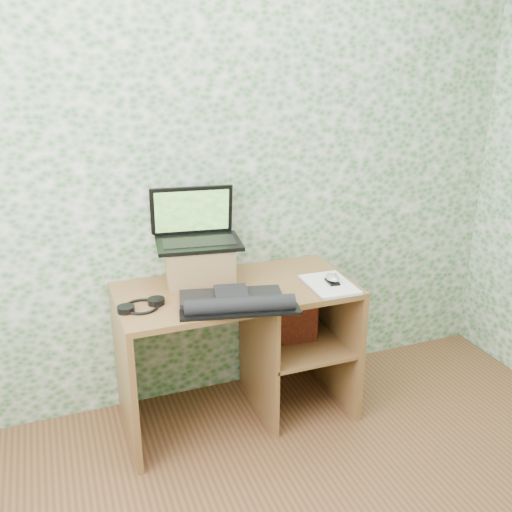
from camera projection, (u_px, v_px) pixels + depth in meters
name	position (u px, v px, depth m)	size (l,w,h in m)	color
wall_back	(216.00, 169.00, 2.97)	(3.50, 3.50, 0.00)	silver
desk	(249.00, 330.00, 3.03)	(1.20, 0.60, 0.75)	brown
riser	(199.00, 264.00, 2.93)	(0.33, 0.28, 0.20)	#8D5F3F
laptop	(196.00, 230.00, 2.91)	(0.46, 0.35, 0.28)	black
keyboard	(235.00, 301.00, 2.67)	(0.57, 0.39, 0.08)	black
headphones	(141.00, 306.00, 2.66)	(0.23, 0.20, 0.03)	black
notepad	(329.00, 285.00, 2.90)	(0.22, 0.31, 0.01)	silver
mouse	(332.00, 280.00, 2.90)	(0.06, 0.10, 0.03)	silver
pen	(337.00, 279.00, 2.95)	(0.01, 0.01, 0.13)	black
red_box	(291.00, 313.00, 3.05)	(0.28, 0.09, 0.33)	maroon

